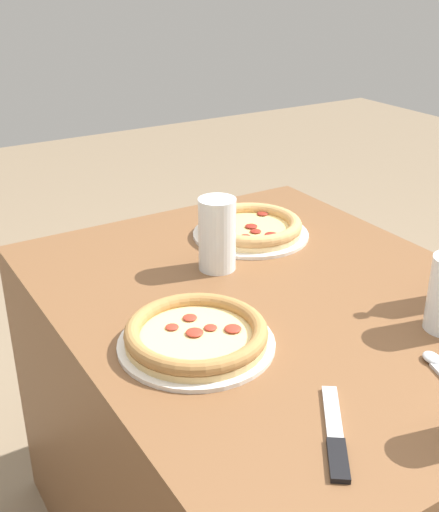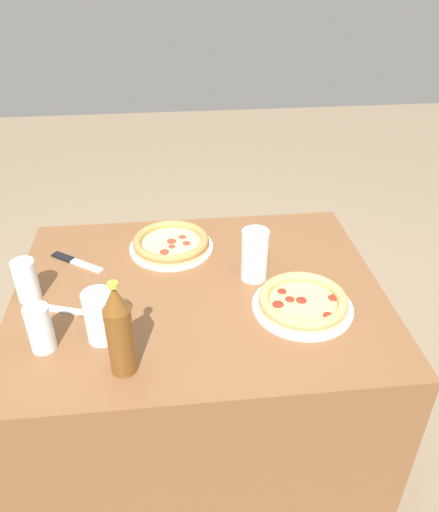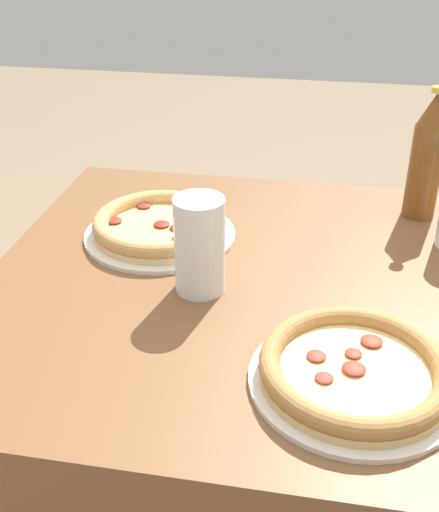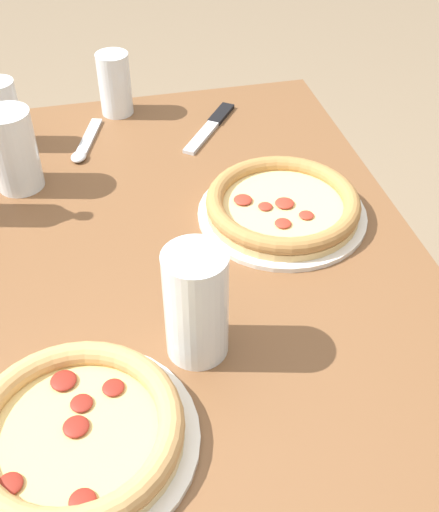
% 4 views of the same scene
% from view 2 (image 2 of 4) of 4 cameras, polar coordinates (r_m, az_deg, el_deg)
% --- Properties ---
extents(ground_plane, '(8.00, 8.00, 0.00)m').
position_cam_2_polar(ground_plane, '(1.93, -1.93, -20.74)').
color(ground_plane, '#847056').
extents(table, '(1.04, 0.82, 0.70)m').
position_cam_2_polar(table, '(1.66, -2.15, -13.54)').
color(table, brown).
rests_on(table, ground_plane).
extents(pizza_veggie, '(0.27, 0.27, 0.04)m').
position_cam_2_polar(pizza_veggie, '(1.60, -5.55, 1.48)').
color(pizza_veggie, silver).
rests_on(pizza_veggie, table).
extents(pizza_salami, '(0.27, 0.27, 0.04)m').
position_cam_2_polar(pizza_salami, '(1.36, 9.50, -5.20)').
color(pizza_salami, silver).
rests_on(pizza_salami, table).
extents(glass_red_wine, '(0.06, 0.06, 0.12)m').
position_cam_2_polar(glass_red_wine, '(1.28, -19.77, -8.03)').
color(glass_red_wine, white).
rests_on(glass_red_wine, table).
extents(glass_mango_juice, '(0.08, 0.08, 0.15)m').
position_cam_2_polar(glass_mango_juice, '(1.43, 4.03, -0.15)').
color(glass_mango_juice, white).
rests_on(glass_mango_juice, table).
extents(glass_water, '(0.08, 0.08, 0.14)m').
position_cam_2_polar(glass_water, '(1.26, -13.46, -6.88)').
color(glass_water, white).
rests_on(glass_water, table).
extents(glass_cola, '(0.06, 0.06, 0.12)m').
position_cam_2_polar(glass_cola, '(1.45, -21.18, -2.78)').
color(glass_cola, white).
rests_on(glass_cola, table).
extents(beer_bottle, '(0.06, 0.06, 0.25)m').
position_cam_2_polar(beer_bottle, '(1.13, -11.38, -8.37)').
color(beer_bottle, brown).
rests_on(beer_bottle, table).
extents(knife, '(0.17, 0.13, 0.01)m').
position_cam_2_polar(knife, '(1.59, -16.21, -0.60)').
color(knife, black).
rests_on(knife, table).
extents(spoon, '(0.15, 0.07, 0.01)m').
position_cam_2_polar(spoon, '(1.40, -16.70, -5.99)').
color(spoon, silver).
rests_on(spoon, table).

